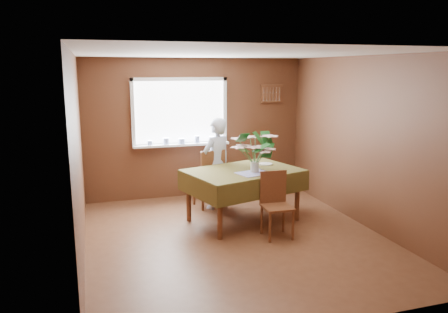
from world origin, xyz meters
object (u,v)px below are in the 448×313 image
object	(u,v)px
dining_table	(243,176)
chair_near	(275,201)
chair_far	(210,176)
flower_bouquet	(255,149)
seated_woman	(217,164)

from	to	relation	value
dining_table	chair_near	world-z (taller)	chair_near
chair_far	flower_bouquet	size ratio (longest dim) A/B	1.57
seated_woman	flower_bouquet	distance (m)	1.06
seated_woman	dining_table	bearing A→B (deg)	80.77
chair_far	flower_bouquet	world-z (taller)	flower_bouquet
dining_table	chair_far	bearing A→B (deg)	95.46
chair_near	flower_bouquet	world-z (taller)	flower_bouquet
dining_table	seated_woman	xyz separation A→B (m)	(-0.21, 0.73, 0.06)
dining_table	chair_far	size ratio (longest dim) A/B	1.91
flower_bouquet	chair_near	bearing A→B (deg)	-76.43
seated_woman	flower_bouquet	size ratio (longest dim) A/B	2.39
dining_table	flower_bouquet	size ratio (longest dim) A/B	2.99
chair_far	seated_woman	distance (m)	0.25
dining_table	flower_bouquet	xyz separation A→B (m)	(0.11, -0.19, 0.45)
dining_table	chair_near	size ratio (longest dim) A/B	2.09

